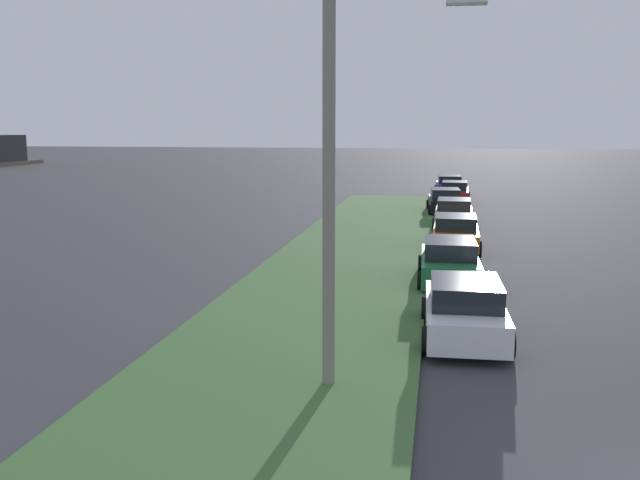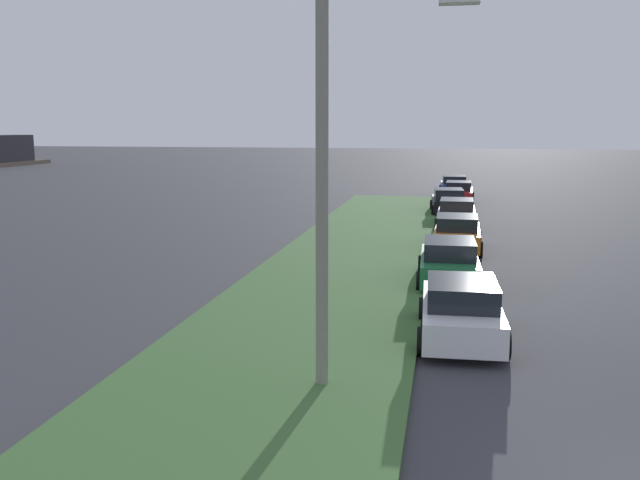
{
  "view_description": "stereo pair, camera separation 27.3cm",
  "coord_description": "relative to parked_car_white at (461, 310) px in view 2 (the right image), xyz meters",
  "views": [
    {
      "loc": [
        -9.09,
        3.63,
        5.06
      ],
      "look_at": [
        14.24,
        7.72,
        1.11
      ],
      "focal_mm": 38.48,
      "sensor_mm": 36.0,
      "label": 1
    },
    {
      "loc": [
        -9.04,
        3.36,
        5.06
      ],
      "look_at": [
        14.24,
        7.72,
        1.11
      ],
      "focal_mm": 38.48,
      "sensor_mm": 36.0,
      "label": 2
    }
  ],
  "objects": [
    {
      "name": "grass_median",
      "position": [
        2.84,
        3.96,
        -0.66
      ],
      "size": [
        60.0,
        6.0,
        0.12
      ],
      "primitive_type": "cube",
      "color": "#3D6633",
      "rests_on": "ground"
    },
    {
      "name": "streetlight",
      "position": [
        -3.69,
        2.34,
        3.67
      ],
      "size": [
        0.36,
        2.87,
        7.5
      ],
      "color": "gray",
      "rests_on": "ground"
    },
    {
      "name": "parked_car_orange",
      "position": [
        12.02,
        -0.03,
        0.0
      ],
      "size": [
        4.34,
        2.09,
        1.47
      ],
      "rotation": [
        0.0,
        0.0,
        -0.02
      ],
      "color": "orange",
      "rests_on": "ground"
    },
    {
      "name": "parked_car_red",
      "position": [
        29.73,
        -0.3,
        0.0
      ],
      "size": [
        4.36,
        2.14,
        1.47
      ],
      "rotation": [
        0.0,
        0.0,
        -0.04
      ],
      "color": "red",
      "rests_on": "ground"
    },
    {
      "name": "parked_car_silver",
      "position": [
        18.52,
        -0.06,
        0.0
      ],
      "size": [
        4.34,
        2.1,
        1.47
      ],
      "rotation": [
        0.0,
        0.0,
        -0.02
      ],
      "color": "#B2B5BA",
      "rests_on": "ground"
    },
    {
      "name": "parked_car_green",
      "position": [
        5.91,
        0.29,
        0.0
      ],
      "size": [
        4.34,
        2.1,
        1.47
      ],
      "rotation": [
        0.0,
        0.0,
        0.02
      ],
      "color": "#1E6B38",
      "rests_on": "ground"
    },
    {
      "name": "parked_car_blue",
      "position": [
        35.1,
        -0.01,
        0.0
      ],
      "size": [
        4.37,
        2.16,
        1.47
      ],
      "rotation": [
        0.0,
        0.0,
        0.04
      ],
      "color": "#23389E",
      "rests_on": "ground"
    },
    {
      "name": "parked_car_black",
      "position": [
        24.26,
        0.35,
        0.0
      ],
      "size": [
        4.4,
        2.21,
        1.47
      ],
      "rotation": [
        0.0,
        0.0,
        0.06
      ],
      "color": "black",
      "rests_on": "ground"
    },
    {
      "name": "parked_car_white",
      "position": [
        0.0,
        0.0,
        0.0
      ],
      "size": [
        4.35,
        2.12,
        1.47
      ],
      "rotation": [
        0.0,
        0.0,
        0.03
      ],
      "color": "silver",
      "rests_on": "ground"
    }
  ]
}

